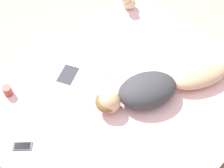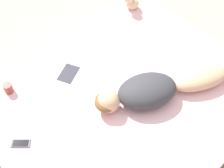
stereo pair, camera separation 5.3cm
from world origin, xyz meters
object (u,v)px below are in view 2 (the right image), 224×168
Objects in this scene: person at (157,88)px; cell_phone at (21,143)px; open_magazine at (79,77)px; coffee_mug at (8,88)px.

cell_phone is at bearing 94.78° from person.
open_magazine is (0.61, 0.37, -0.09)m from person.
open_magazine is 3.38× the size of cell_phone.
open_magazine is at bearing -118.93° from coffee_mug.
open_magazine is 0.78m from cell_phone.
person is 11.02× the size of coffee_mug.
cell_phone is (-0.50, 0.21, -0.04)m from coffee_mug.
coffee_mug is at bearing 20.64° from cell_phone.
person is 0.72m from open_magazine.
coffee_mug is at bearing 70.03° from person.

